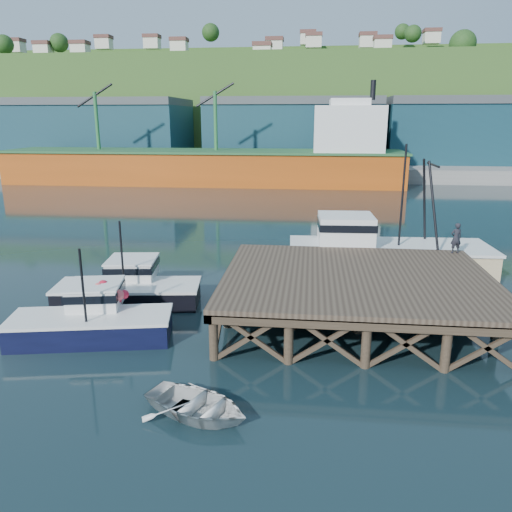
# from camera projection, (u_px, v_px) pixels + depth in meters

# --- Properties ---
(ground) EXTENTS (300.00, 300.00, 0.00)m
(ground) POSITION_uv_depth(u_px,v_px,m) (237.00, 314.00, 23.65)
(ground) COLOR black
(ground) RESTS_ON ground
(wharf) EXTENTS (12.00, 10.00, 2.62)m
(wharf) POSITION_uv_depth(u_px,v_px,m) (357.00, 280.00, 22.37)
(wharf) COLOR brown
(wharf) RESTS_ON ground
(far_quay) EXTENTS (160.00, 40.00, 2.00)m
(far_quay) POSITION_uv_depth(u_px,v_px,m) (293.00, 164.00, 90.44)
(far_quay) COLOR gray
(far_quay) RESTS_ON ground
(warehouse_left) EXTENTS (32.00, 16.00, 9.00)m
(warehouse_left) POSITION_uv_depth(u_px,v_px,m) (94.00, 133.00, 87.89)
(warehouse_left) COLOR #163E4B
(warehouse_left) RESTS_ON far_quay
(warehouse_mid) EXTENTS (28.00, 16.00, 9.00)m
(warehouse_mid) POSITION_uv_depth(u_px,v_px,m) (293.00, 133.00, 84.18)
(warehouse_mid) COLOR #163E4B
(warehouse_mid) RESTS_ON far_quay
(warehouse_right) EXTENTS (30.00, 16.00, 9.00)m
(warehouse_right) POSITION_uv_depth(u_px,v_px,m) (478.00, 134.00, 81.01)
(warehouse_right) COLOR #163E4B
(warehouse_right) RESTS_ON far_quay
(cargo_ship) EXTENTS (55.50, 10.00, 13.75)m
(cargo_ship) POSITION_uv_depth(u_px,v_px,m) (227.00, 160.00, 69.65)
(cargo_ship) COLOR #BE4D11
(cargo_ship) RESTS_ON ground
(hillside) EXTENTS (220.00, 50.00, 22.00)m
(hillside) POSITION_uv_depth(u_px,v_px,m) (299.00, 109.00, 116.51)
(hillside) COLOR #2D511E
(hillside) RESTS_ON ground
(boat_navy) EXTENTS (6.91, 4.24, 4.11)m
(boat_navy) POSITION_uv_depth(u_px,v_px,m) (92.00, 319.00, 20.94)
(boat_navy) COLOR black
(boat_navy) RESTS_ON ground
(boat_black) EXTENTS (7.32, 6.10, 4.36)m
(boat_black) POSITION_uv_depth(u_px,v_px,m) (129.00, 287.00, 24.95)
(boat_black) COLOR black
(boat_black) RESTS_ON ground
(trawler) EXTENTS (11.53, 4.53, 7.61)m
(trawler) POSITION_uv_depth(u_px,v_px,m) (384.00, 251.00, 28.65)
(trawler) COLOR beige
(trawler) RESTS_ON ground
(dinghy) EXTENTS (4.21, 3.67, 0.73)m
(dinghy) POSITION_uv_depth(u_px,v_px,m) (197.00, 405.00, 15.46)
(dinghy) COLOR silver
(dinghy) RESTS_ON ground
(dockworker) EXTENTS (0.66, 0.51, 1.61)m
(dockworker) POSITION_uv_depth(u_px,v_px,m) (456.00, 238.00, 25.93)
(dockworker) COLOR black
(dockworker) RESTS_ON wharf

